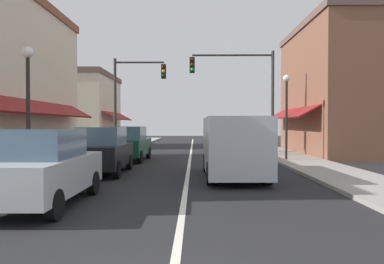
# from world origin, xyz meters

# --- Properties ---
(ground_plane) EXTENTS (80.00, 80.00, 0.00)m
(ground_plane) POSITION_xyz_m (0.00, 18.00, 0.00)
(ground_plane) COLOR black
(sidewalk_left) EXTENTS (2.60, 56.00, 0.12)m
(sidewalk_left) POSITION_xyz_m (-5.50, 18.00, 0.06)
(sidewalk_left) COLOR #A39E99
(sidewalk_left) RESTS_ON ground
(sidewalk_right) EXTENTS (2.60, 56.00, 0.12)m
(sidewalk_right) POSITION_xyz_m (5.50, 18.00, 0.06)
(sidewalk_right) COLOR gray
(sidewalk_right) RESTS_ON ground
(lane_center_stripe) EXTENTS (0.14, 52.00, 0.01)m
(lane_center_stripe) POSITION_xyz_m (0.00, 18.00, 0.00)
(lane_center_stripe) COLOR silver
(lane_center_stripe) RESTS_ON ground
(storefront_right_block) EXTENTS (6.02, 10.20, 8.09)m
(storefront_right_block) POSITION_xyz_m (9.15, 20.00, 4.05)
(storefront_right_block) COLOR brown
(storefront_right_block) RESTS_ON ground
(storefront_far_left) EXTENTS (7.00, 8.20, 6.12)m
(storefront_far_left) POSITION_xyz_m (-9.64, 28.00, 3.07)
(storefront_far_left) COLOR beige
(storefront_far_left) RESTS_ON ground
(parked_car_nearest_left) EXTENTS (1.80, 4.11, 1.77)m
(parked_car_nearest_left) POSITION_xyz_m (-3.25, 5.13, 0.88)
(parked_car_nearest_left) COLOR #B7BABF
(parked_car_nearest_left) RESTS_ON ground
(parked_car_second_left) EXTENTS (1.85, 4.13, 1.77)m
(parked_car_second_left) POSITION_xyz_m (-3.24, 10.73, 0.88)
(parked_car_second_left) COLOR black
(parked_car_second_left) RESTS_ON ground
(parked_car_third_left) EXTENTS (1.87, 4.14, 1.77)m
(parked_car_third_left) POSITION_xyz_m (-3.13, 15.80, 0.88)
(parked_car_third_left) COLOR #0F4C33
(parked_car_third_left) RESTS_ON ground
(van_in_lane) EXTENTS (2.03, 5.19, 2.12)m
(van_in_lane) POSITION_xyz_m (1.62, 9.71, 1.15)
(van_in_lane) COLOR #B2B7BC
(van_in_lane) RESTS_ON ground
(traffic_signal_mast_arm) EXTENTS (4.93, 0.50, 6.16)m
(traffic_signal_mast_arm) POSITION_xyz_m (3.18, 18.36, 4.17)
(traffic_signal_mast_arm) COLOR #333333
(traffic_signal_mast_arm) RESTS_ON ground
(traffic_signal_left_corner) EXTENTS (3.34, 0.50, 6.05)m
(traffic_signal_left_corner) POSITION_xyz_m (-3.75, 20.20, 3.99)
(traffic_signal_left_corner) COLOR #333333
(traffic_signal_left_corner) RESTS_ON ground
(street_lamp_left_near) EXTENTS (0.36, 0.36, 4.33)m
(street_lamp_left_near) POSITION_xyz_m (-5.00, 8.35, 2.96)
(street_lamp_left_near) COLOR black
(street_lamp_left_near) RESTS_ON ground
(street_lamp_right_mid) EXTENTS (0.36, 0.36, 4.36)m
(street_lamp_right_mid) POSITION_xyz_m (4.87, 15.38, 2.98)
(street_lamp_right_mid) COLOR black
(street_lamp_right_mid) RESTS_ON ground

